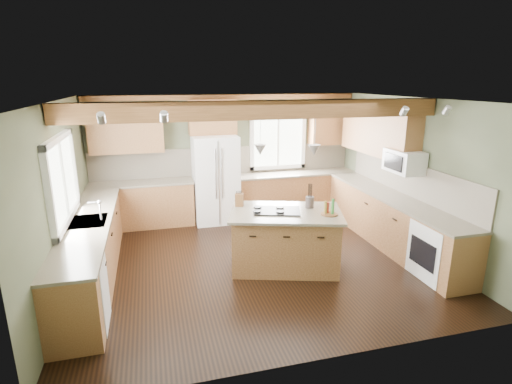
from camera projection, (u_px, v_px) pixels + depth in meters
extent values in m
plane|color=black|center=(256.00, 261.00, 6.58)|extent=(5.60, 5.60, 0.00)
plane|color=silver|center=(256.00, 100.00, 5.87)|extent=(5.60, 5.60, 0.00)
plane|color=#414833|center=(226.00, 156.00, 8.55)|extent=(5.60, 0.00, 5.60)
plane|color=#414833|center=(61.00, 198.00, 5.53)|extent=(0.00, 5.00, 5.00)
plane|color=#414833|center=(412.00, 174.00, 6.92)|extent=(0.00, 5.00, 5.00)
cube|color=#4E2D16|center=(261.00, 110.00, 5.64)|extent=(5.55, 0.26, 0.26)
cube|color=#4E2D16|center=(226.00, 97.00, 8.12)|extent=(5.55, 0.20, 0.10)
cube|color=brown|center=(226.00, 160.00, 8.56)|extent=(5.58, 0.03, 0.58)
cube|color=brown|center=(409.00, 179.00, 6.98)|extent=(0.03, 3.70, 0.58)
cube|color=brown|center=(143.00, 205.00, 8.06)|extent=(2.02, 0.60, 0.88)
cube|color=#4D4438|center=(141.00, 183.00, 7.93)|extent=(2.06, 0.64, 0.04)
cube|color=brown|center=(295.00, 194.00, 8.87)|extent=(2.62, 0.60, 0.88)
cube|color=#4D4438|center=(296.00, 173.00, 8.75)|extent=(2.66, 0.64, 0.04)
cube|color=brown|center=(92.00, 251.00, 5.88)|extent=(0.60, 3.70, 0.88)
cube|color=#4D4438|center=(88.00, 222.00, 5.76)|extent=(0.64, 3.74, 0.04)
cube|color=brown|center=(391.00, 222.00, 7.12)|extent=(0.60, 3.70, 0.88)
cube|color=#4D4438|center=(393.00, 197.00, 7.00)|extent=(0.64, 3.74, 0.04)
cube|color=brown|center=(126.00, 130.00, 7.71)|extent=(1.40, 0.35, 0.90)
cube|color=brown|center=(212.00, 117.00, 8.08)|extent=(0.96, 0.35, 0.70)
cube|color=brown|center=(378.00, 131.00, 7.53)|extent=(0.35, 2.20, 0.90)
cube|color=brown|center=(330.00, 124.00, 8.78)|extent=(0.90, 0.35, 0.90)
cube|color=white|center=(61.00, 180.00, 5.51)|extent=(0.04, 1.60, 1.05)
cube|color=white|center=(278.00, 143.00, 8.74)|extent=(1.10, 0.04, 1.00)
cube|color=#262628|center=(88.00, 222.00, 5.76)|extent=(0.50, 0.65, 0.03)
cylinder|color=#B2B2B7|center=(100.00, 211.00, 5.76)|extent=(0.02, 0.02, 0.28)
cube|color=white|center=(79.00, 297.00, 4.68)|extent=(0.60, 0.60, 0.84)
cube|color=white|center=(440.00, 251.00, 5.91)|extent=(0.60, 0.72, 0.84)
cube|color=white|center=(404.00, 161.00, 6.75)|extent=(0.40, 0.70, 0.38)
cone|color=#B2B2B7|center=(260.00, 150.00, 5.92)|extent=(0.18, 0.18, 0.16)
cone|color=#B2B2B7|center=(314.00, 150.00, 5.88)|extent=(0.18, 0.18, 0.16)
cube|color=white|center=(216.00, 179.00, 8.23)|extent=(0.90, 0.74, 1.80)
cube|color=brown|center=(285.00, 240.00, 6.29)|extent=(1.82, 1.41, 0.88)
cube|color=#4D4438|center=(286.00, 213.00, 6.17)|extent=(1.95, 1.54, 0.04)
cube|color=black|center=(277.00, 211.00, 6.16)|extent=(0.80, 0.65, 0.02)
cube|color=brown|center=(239.00, 200.00, 6.39)|extent=(0.15, 0.13, 0.21)
cylinder|color=#39312E|center=(310.00, 202.00, 6.33)|extent=(0.14, 0.14, 0.18)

